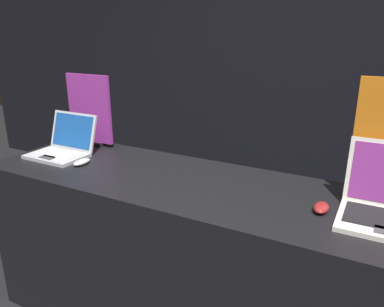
# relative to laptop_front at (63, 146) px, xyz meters

# --- Properties ---
(wall_back) EXTENTS (8.00, 0.05, 2.80)m
(wall_back) POSITION_rel_laptop_front_xyz_m (0.88, 1.83, 0.43)
(wall_back) COLOR black
(wall_back) RESTS_ON ground_plane
(display_counter) EXTENTS (2.26, 0.69, 0.92)m
(display_counter) POSITION_rel_laptop_front_xyz_m (0.88, -0.01, -0.52)
(display_counter) COLOR black
(display_counter) RESTS_ON ground_plane
(laptop_front) EXTENTS (0.34, 0.31, 0.24)m
(laptop_front) POSITION_rel_laptop_front_xyz_m (0.00, 0.00, 0.00)
(laptop_front) COLOR #B7B7BC
(laptop_front) RESTS_ON display_counter
(mouse_front) EXTENTS (0.06, 0.12, 0.03)m
(mouse_front) POSITION_rel_laptop_front_xyz_m (0.22, -0.08, -0.04)
(mouse_front) COLOR #B2B2B7
(mouse_front) RESTS_ON display_counter
(promo_stand_front) EXTENTS (0.34, 0.07, 0.46)m
(promo_stand_front) POSITION_rel_laptop_front_xyz_m (0.00, 0.25, 0.16)
(promo_stand_front) COLOR black
(promo_stand_front) RESTS_ON display_counter
(mouse_back) EXTENTS (0.06, 0.11, 0.04)m
(mouse_back) POSITION_rel_laptop_front_xyz_m (1.52, -0.04, -0.04)
(mouse_back) COLOR maroon
(mouse_back) RESTS_ON display_counter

